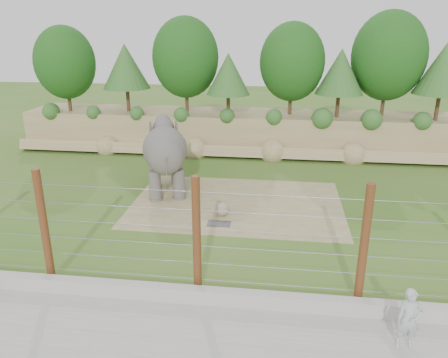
# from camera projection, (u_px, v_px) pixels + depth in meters

# --- Properties ---
(ground) EXTENTS (90.00, 90.00, 0.00)m
(ground) POSITION_uv_depth(u_px,v_px,m) (218.00, 231.00, 18.32)
(ground) COLOR #3A691C
(ground) RESTS_ON ground
(back_embankment) EXTENTS (30.00, 5.52, 8.77)m
(back_embankment) POSITION_uv_depth(u_px,v_px,m) (254.00, 92.00, 28.75)
(back_embankment) COLOR #8E7B56
(back_embankment) RESTS_ON ground
(dirt_patch) EXTENTS (10.00, 7.00, 0.02)m
(dirt_patch) POSITION_uv_depth(u_px,v_px,m) (237.00, 204.00, 21.06)
(dirt_patch) COLOR #907C5B
(dirt_patch) RESTS_ON ground
(drain_grate) EXTENTS (1.00, 0.60, 0.03)m
(drain_grate) POSITION_uv_depth(u_px,v_px,m) (219.00, 224.00, 18.89)
(drain_grate) COLOR #262628
(drain_grate) RESTS_ON dirt_patch
(elephant) EXTENTS (3.05, 4.76, 3.57)m
(elephant) POSITION_uv_depth(u_px,v_px,m) (165.00, 159.00, 21.87)
(elephant) COLOR #5C5652
(elephant) RESTS_ON ground
(stone_ball) EXTENTS (0.61, 0.61, 0.61)m
(stone_ball) POSITION_uv_depth(u_px,v_px,m) (222.00, 209.00, 19.63)
(stone_ball) COLOR gray
(stone_ball) RESTS_ON dirt_patch
(retaining_wall) EXTENTS (26.00, 0.35, 0.50)m
(retaining_wall) POSITION_uv_depth(u_px,v_px,m) (195.00, 295.00, 13.57)
(retaining_wall) COLOR #A5A299
(retaining_wall) RESTS_ON ground
(walkway) EXTENTS (26.00, 4.00, 0.01)m
(walkway) POSITION_uv_depth(u_px,v_px,m) (181.00, 346.00, 11.78)
(walkway) COLOR #A5A299
(walkway) RESTS_ON ground
(barrier_fence) EXTENTS (20.26, 0.26, 4.00)m
(barrier_fence) POSITION_uv_depth(u_px,v_px,m) (197.00, 237.00, 13.44)
(barrier_fence) COLOR #5C2E15
(barrier_fence) RESTS_ON ground
(zookeeper) EXTENTS (0.66, 0.44, 1.76)m
(zookeeper) POSITION_uv_depth(u_px,v_px,m) (409.00, 319.00, 11.45)
(zookeeper) COLOR #B6BBC1
(zookeeper) RESTS_ON walkway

